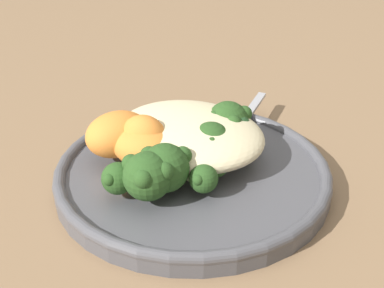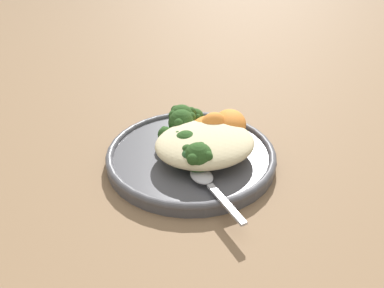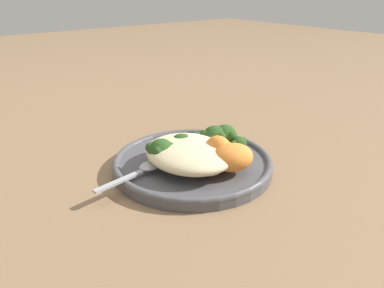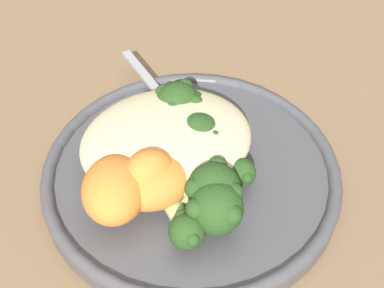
{
  "view_description": "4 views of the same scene",
  "coord_description": "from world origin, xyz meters",
  "px_view_note": "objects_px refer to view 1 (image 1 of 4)",
  "views": [
    {
      "loc": [
        0.22,
        -0.39,
        0.29
      ],
      "look_at": [
        -0.01,
        -0.0,
        0.04
      ],
      "focal_mm": 50.0,
      "sensor_mm": 36.0,
      "label": 1
    },
    {
      "loc": [
        0.16,
        0.45,
        0.34
      ],
      "look_at": [
        0.0,
        -0.0,
        0.04
      ],
      "focal_mm": 35.0,
      "sensor_mm": 36.0,
      "label": 2
    },
    {
      "loc": [
        -0.44,
        0.34,
        0.29
      ],
      "look_at": [
        -0.0,
        -0.01,
        0.05
      ],
      "focal_mm": 35.0,
      "sensor_mm": 36.0,
      "label": 3
    },
    {
      "loc": [
        -0.12,
        -0.31,
        0.37
      ],
      "look_at": [
        0.0,
        -0.01,
        0.04
      ],
      "focal_mm": 50.0,
      "sensor_mm": 36.0,
      "label": 4
    }
  ],
  "objects_px": {
    "broccoli_stalk_2": "(165,165)",
    "sweet_potato_chunk_3": "(144,139)",
    "broccoli_stalk_6": "(220,126)",
    "sweet_potato_chunk_0": "(118,134)",
    "broccoli_stalk_3": "(190,172)",
    "spoon": "(241,125)",
    "sweet_potato_chunk_2": "(148,132)",
    "broccoli_stalk_0": "(131,171)",
    "broccoli_stalk_4": "(200,161)",
    "plate": "(190,172)",
    "broccoli_stalk_1": "(149,173)",
    "sweet_potato_chunk_1": "(144,144)",
    "kale_tuft": "(229,135)",
    "quinoa_mound": "(189,134)",
    "broccoli_stalk_5": "(206,144)"
  },
  "relations": [
    {
      "from": "broccoli_stalk_4",
      "to": "quinoa_mound",
      "type": "bearing_deg",
      "value": 133.92
    },
    {
      "from": "broccoli_stalk_4",
      "to": "sweet_potato_chunk_3",
      "type": "xyz_separation_m",
      "value": [
        -0.06,
        -0.01,
        0.01
      ]
    },
    {
      "from": "sweet_potato_chunk_2",
      "to": "kale_tuft",
      "type": "height_order",
      "value": "kale_tuft"
    },
    {
      "from": "broccoli_stalk_4",
      "to": "kale_tuft",
      "type": "height_order",
      "value": "kale_tuft"
    },
    {
      "from": "sweet_potato_chunk_2",
      "to": "spoon",
      "type": "bearing_deg",
      "value": 50.67
    },
    {
      "from": "kale_tuft",
      "to": "sweet_potato_chunk_3",
      "type": "bearing_deg",
      "value": -136.76
    },
    {
      "from": "broccoli_stalk_3",
      "to": "sweet_potato_chunk_1",
      "type": "height_order",
      "value": "sweet_potato_chunk_1"
    },
    {
      "from": "broccoli_stalk_0",
      "to": "broccoli_stalk_3",
      "type": "distance_m",
      "value": 0.05
    },
    {
      "from": "broccoli_stalk_3",
      "to": "broccoli_stalk_6",
      "type": "bearing_deg",
      "value": 119.42
    },
    {
      "from": "plate",
      "to": "sweet_potato_chunk_3",
      "type": "distance_m",
      "value": 0.06
    },
    {
      "from": "broccoli_stalk_2",
      "to": "sweet_potato_chunk_3",
      "type": "bearing_deg",
      "value": -162.25
    },
    {
      "from": "broccoli_stalk_2",
      "to": "spoon",
      "type": "relative_size",
      "value": 0.68
    },
    {
      "from": "plate",
      "to": "broccoli_stalk_2",
      "type": "bearing_deg",
      "value": -91.52
    },
    {
      "from": "broccoli_stalk_0",
      "to": "spoon",
      "type": "height_order",
      "value": "broccoli_stalk_0"
    },
    {
      "from": "broccoli_stalk_6",
      "to": "sweet_potato_chunk_3",
      "type": "distance_m",
      "value": 0.08
    },
    {
      "from": "plate",
      "to": "sweet_potato_chunk_2",
      "type": "distance_m",
      "value": 0.06
    },
    {
      "from": "quinoa_mound",
      "to": "broccoli_stalk_2",
      "type": "bearing_deg",
      "value": -79.9
    },
    {
      "from": "sweet_potato_chunk_1",
      "to": "broccoli_stalk_5",
      "type": "bearing_deg",
      "value": 31.23
    },
    {
      "from": "broccoli_stalk_1",
      "to": "sweet_potato_chunk_3",
      "type": "xyz_separation_m",
      "value": [
        -0.03,
        0.04,
        0.0
      ]
    },
    {
      "from": "broccoli_stalk_5",
      "to": "kale_tuft",
      "type": "height_order",
      "value": "broccoli_stalk_5"
    },
    {
      "from": "broccoli_stalk_0",
      "to": "kale_tuft",
      "type": "xyz_separation_m",
      "value": [
        0.05,
        0.1,
        0.0
      ]
    },
    {
      "from": "broccoli_stalk_4",
      "to": "plate",
      "type": "bearing_deg",
      "value": 151.94
    },
    {
      "from": "broccoli_stalk_6",
      "to": "sweet_potato_chunk_1",
      "type": "distance_m",
      "value": 0.08
    },
    {
      "from": "broccoli_stalk_3",
      "to": "spoon",
      "type": "xyz_separation_m",
      "value": [
        -0.01,
        0.12,
        -0.01
      ]
    },
    {
      "from": "sweet_potato_chunk_3",
      "to": "broccoli_stalk_4",
      "type": "bearing_deg",
      "value": 9.09
    },
    {
      "from": "spoon",
      "to": "sweet_potato_chunk_0",
      "type": "bearing_deg",
      "value": 134.71
    },
    {
      "from": "broccoli_stalk_4",
      "to": "sweet_potato_chunk_0",
      "type": "bearing_deg",
      "value": -173.66
    },
    {
      "from": "plate",
      "to": "sweet_potato_chunk_2",
      "type": "xyz_separation_m",
      "value": [
        -0.05,
        0.01,
        0.03
      ]
    },
    {
      "from": "broccoli_stalk_1",
      "to": "broccoli_stalk_5",
      "type": "bearing_deg",
      "value": 141.33
    },
    {
      "from": "broccoli_stalk_0",
      "to": "broccoli_stalk_5",
      "type": "xyz_separation_m",
      "value": [
        0.04,
        0.07,
        0.01
      ]
    },
    {
      "from": "broccoli_stalk_0",
      "to": "broccoli_stalk_5",
      "type": "distance_m",
      "value": 0.08
    },
    {
      "from": "broccoli_stalk_6",
      "to": "sweet_potato_chunk_0",
      "type": "xyz_separation_m",
      "value": [
        -0.08,
        -0.07,
        0.0
      ]
    },
    {
      "from": "quinoa_mound",
      "to": "broccoli_stalk_0",
      "type": "bearing_deg",
      "value": -103.0
    },
    {
      "from": "broccoli_stalk_2",
      "to": "sweet_potato_chunk_0",
      "type": "distance_m",
      "value": 0.07
    },
    {
      "from": "broccoli_stalk_1",
      "to": "plate",
      "type": "bearing_deg",
      "value": 149.96
    },
    {
      "from": "broccoli_stalk_6",
      "to": "sweet_potato_chunk_1",
      "type": "height_order",
      "value": "broccoli_stalk_6"
    },
    {
      "from": "quinoa_mound",
      "to": "sweet_potato_chunk_1",
      "type": "bearing_deg",
      "value": -123.92
    },
    {
      "from": "sweet_potato_chunk_3",
      "to": "sweet_potato_chunk_2",
      "type": "bearing_deg",
      "value": 117.19
    },
    {
      "from": "broccoli_stalk_4",
      "to": "broccoli_stalk_6",
      "type": "height_order",
      "value": "broccoli_stalk_6"
    },
    {
      "from": "sweet_potato_chunk_3",
      "to": "kale_tuft",
      "type": "relative_size",
      "value": 0.92
    },
    {
      "from": "broccoli_stalk_0",
      "to": "spoon",
      "type": "distance_m",
      "value": 0.15
    },
    {
      "from": "broccoli_stalk_0",
      "to": "sweet_potato_chunk_2",
      "type": "height_order",
      "value": "sweet_potato_chunk_2"
    },
    {
      "from": "broccoli_stalk_1",
      "to": "sweet_potato_chunk_2",
      "type": "relative_size",
      "value": 1.6
    },
    {
      "from": "broccoli_stalk_3",
      "to": "spoon",
      "type": "relative_size",
      "value": 0.74
    },
    {
      "from": "quinoa_mound",
      "to": "spoon",
      "type": "bearing_deg",
      "value": 70.9
    },
    {
      "from": "sweet_potato_chunk_2",
      "to": "broccoli_stalk_1",
      "type": "bearing_deg",
      "value": -54.83
    },
    {
      "from": "broccoli_stalk_6",
      "to": "kale_tuft",
      "type": "distance_m",
      "value": 0.02
    },
    {
      "from": "broccoli_stalk_6",
      "to": "sweet_potato_chunk_1",
      "type": "bearing_deg",
      "value": 178.16
    },
    {
      "from": "sweet_potato_chunk_1",
      "to": "kale_tuft",
      "type": "height_order",
      "value": "sweet_potato_chunk_1"
    },
    {
      "from": "broccoli_stalk_4",
      "to": "broccoli_stalk_6",
      "type": "bearing_deg",
      "value": 97.39
    }
  ]
}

